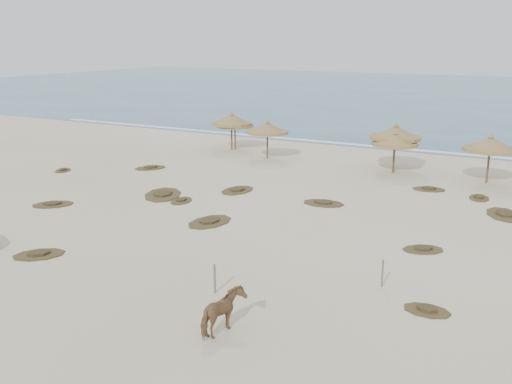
# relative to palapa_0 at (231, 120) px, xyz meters

# --- Properties ---
(ground) EXTENTS (160.00, 160.00, 0.00)m
(ground) POSITION_rel_palapa_0_xyz_m (10.99, -19.45, -2.30)
(ground) COLOR beige
(ground) RESTS_ON ground
(ocean) EXTENTS (200.00, 100.00, 0.01)m
(ocean) POSITION_rel_palapa_0_xyz_m (10.99, 55.55, -2.30)
(ocean) COLOR #285579
(ocean) RESTS_ON ground
(foam_line) EXTENTS (70.00, 0.60, 0.01)m
(foam_line) POSITION_rel_palapa_0_xyz_m (10.99, 6.55, -2.30)
(foam_line) COLOR white
(foam_line) RESTS_ON ground
(palapa_0) EXTENTS (3.49, 3.49, 2.97)m
(palapa_0) POSITION_rel_palapa_0_xyz_m (0.00, 0.00, 0.00)
(palapa_0) COLOR brown
(palapa_0) RESTS_ON ground
(palapa_1) EXTENTS (3.39, 3.39, 2.74)m
(palapa_1) POSITION_rel_palapa_0_xyz_m (0.25, 0.11, -0.18)
(palapa_1) COLOR brown
(palapa_1) RESTS_ON ground
(palapa_2) EXTENTS (3.49, 3.49, 2.84)m
(palapa_2) POSITION_rel_palapa_0_xyz_m (4.10, -1.84, -0.10)
(palapa_2) COLOR brown
(palapa_2) RESTS_ON ground
(palapa_3) EXTENTS (3.91, 3.91, 2.80)m
(palapa_3) POSITION_rel_palapa_0_xyz_m (13.40, -2.04, -0.14)
(palapa_3) COLOR brown
(palapa_3) RESTS_ON ground
(palapa_4) EXTENTS (3.81, 3.81, 3.16)m
(palapa_4) POSITION_rel_palapa_0_xyz_m (13.17, -1.08, 0.15)
(palapa_4) COLOR brown
(palapa_4) RESTS_ON ground
(palapa_5) EXTENTS (4.27, 4.27, 3.03)m
(palapa_5) POSITION_rel_palapa_0_xyz_m (19.12, -2.00, 0.05)
(palapa_5) COLOR brown
(palapa_5) RESTS_ON ground
(horse) EXTENTS (0.89, 1.66, 1.35)m
(horse) POSITION_rel_palapa_0_xyz_m (14.61, -25.11, -1.63)
(horse) COLOR brown
(horse) RESTS_ON ground
(fence_post_near) EXTENTS (0.08, 0.08, 1.04)m
(fence_post_near) POSITION_rel_palapa_0_xyz_m (12.90, -22.84, -1.78)
(fence_post_near) COLOR #6E6453
(fence_post_near) RESTS_ON ground
(fence_post_far) EXTENTS (0.09, 0.09, 1.01)m
(fence_post_far) POSITION_rel_palapa_0_xyz_m (17.82, -19.63, -1.80)
(fence_post_far) COLOR #6E6453
(fence_post_far) RESTS_ON ground
(scrub_0) EXTENTS (2.47, 2.43, 0.16)m
(scrub_0) POSITION_rel_palapa_0_xyz_m (-0.33, -17.86, -2.25)
(scrub_0) COLOR #503D23
(scrub_0) RESTS_ON ground
(scrub_1) EXTENTS (3.20, 3.66, 0.16)m
(scrub_1) POSITION_rel_palapa_0_xyz_m (3.56, -13.54, -2.25)
(scrub_1) COLOR #503D23
(scrub_1) RESTS_ON ground
(scrub_2) EXTENTS (1.28, 1.74, 0.16)m
(scrub_2) POSITION_rel_palapa_0_xyz_m (5.21, -14.09, -2.25)
(scrub_2) COLOR #503D23
(scrub_2) RESTS_ON ground
(scrub_3) EXTENTS (2.37, 1.69, 0.16)m
(scrub_3) POSITION_rel_palapa_0_xyz_m (12.11, -10.89, -2.25)
(scrub_3) COLOR #503D23
(scrub_3) RESTS_ON ground
(scrub_4) EXTENTS (2.05, 1.86, 0.16)m
(scrub_4) POSITION_rel_palapa_0_xyz_m (18.30, -15.31, -2.25)
(scrub_4) COLOR #503D23
(scrub_4) RESTS_ON ground
(scrub_5) EXTENTS (2.49, 3.00, 0.16)m
(scrub_5) POSITION_rel_palapa_0_xyz_m (20.77, -8.53, -2.25)
(scrub_5) COLOR #503D23
(scrub_5) RESTS_ON ground
(scrub_6) EXTENTS (2.33, 2.54, 0.16)m
(scrub_6) POSITION_rel_palapa_0_xyz_m (-1.34, -8.47, -2.25)
(scrub_6) COLOR #503D23
(scrub_6) RESTS_ON ground
(scrub_7) EXTENTS (2.12, 1.65, 0.16)m
(scrub_7) POSITION_rel_palapa_0_xyz_m (16.41, -5.28, -2.25)
(scrub_7) COLOR #503D23
(scrub_7) RESTS_ON ground
(scrub_8) EXTENTS (1.40, 1.66, 0.16)m
(scrub_8) POSITION_rel_palapa_0_xyz_m (-5.95, -11.83, -2.25)
(scrub_8) COLOR #503D23
(scrub_8) RESTS_ON ground
(scrub_9) EXTENTS (2.00, 2.72, 0.16)m
(scrub_9) POSITION_rel_palapa_0_xyz_m (8.53, -16.42, -2.25)
(scrub_9) COLOR #503D23
(scrub_9) RESTS_ON ground
(scrub_10) EXTENTS (1.28, 1.77, 0.16)m
(scrub_10) POSITION_rel_palapa_0_xyz_m (19.23, -5.87, -2.25)
(scrub_10) COLOR #503D23
(scrub_10) RESTS_ON ground
(scrub_11) EXTENTS (2.37, 2.38, 0.16)m
(scrub_11) POSITION_rel_palapa_0_xyz_m (4.76, -23.27, -2.25)
(scrub_11) COLOR #503D23
(scrub_11) RESTS_ON ground
(scrub_12) EXTENTS (1.53, 1.00, 0.16)m
(scrub_12) POSITION_rel_palapa_0_xyz_m (19.64, -20.80, -2.25)
(scrub_12) COLOR #503D23
(scrub_12) RESTS_ON ground
(scrub_13) EXTENTS (1.78, 2.49, 0.16)m
(scrub_13) POSITION_rel_palapa_0_xyz_m (6.77, -10.76, -2.25)
(scrub_13) COLOR #503D23
(scrub_13) RESTS_ON ground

